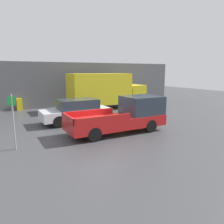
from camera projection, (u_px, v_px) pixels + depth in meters
name	position (u px, v px, depth m)	size (l,w,h in m)	color
ground_plane	(95.00, 131.00, 12.64)	(60.00, 60.00, 0.00)	#3D3D3F
building_wall	(52.00, 85.00, 20.75)	(28.00, 0.15, 4.27)	#56565B
pickup_truck	(125.00, 116.00, 12.52)	(5.63, 2.03, 1.98)	red
car	(77.00, 111.00, 14.71)	(4.63, 1.94, 1.57)	silver
delivery_truck	(105.00, 90.00, 20.03)	(7.23, 2.46, 3.22)	gold
parking_sign	(13.00, 119.00, 9.46)	(0.30, 0.07, 2.48)	gray
newspaper_box	(19.00, 104.00, 19.33)	(0.45, 0.40, 1.04)	gold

